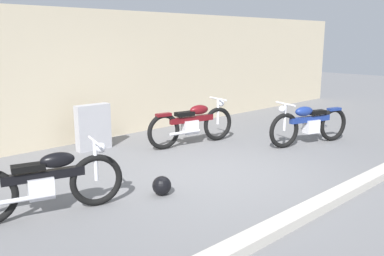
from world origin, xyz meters
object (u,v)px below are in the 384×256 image
(helmet, at_px, (162,186))
(stone_marker, at_px, (93,127))
(motorcycle_maroon, at_px, (193,124))
(motorcycle_black, at_px, (46,182))
(motorcycle_blue, at_px, (309,124))

(helmet, bearing_deg, stone_marker, 79.05)
(stone_marker, height_order, motorcycle_maroon, motorcycle_maroon)
(motorcycle_black, bearing_deg, motorcycle_maroon, 34.39)
(motorcycle_black, bearing_deg, stone_marker, 64.63)
(motorcycle_blue, bearing_deg, helmet, 18.09)
(helmet, xyz_separation_m, motorcycle_blue, (3.98, 0.13, 0.30))
(motorcycle_maroon, relative_size, motorcycle_black, 1.05)
(stone_marker, xyz_separation_m, motorcycle_blue, (3.44, -2.66, -0.01))
(motorcycle_blue, bearing_deg, stone_marker, -21.51)
(motorcycle_maroon, bearing_deg, helmet, -132.33)
(helmet, bearing_deg, motorcycle_blue, 1.86)
(helmet, xyz_separation_m, motorcycle_black, (-1.45, 0.45, 0.29))
(motorcycle_blue, bearing_deg, motorcycle_maroon, -26.36)
(stone_marker, xyz_separation_m, motorcycle_black, (-1.99, -2.35, -0.02))
(stone_marker, xyz_separation_m, helmet, (-0.54, -2.79, -0.31))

